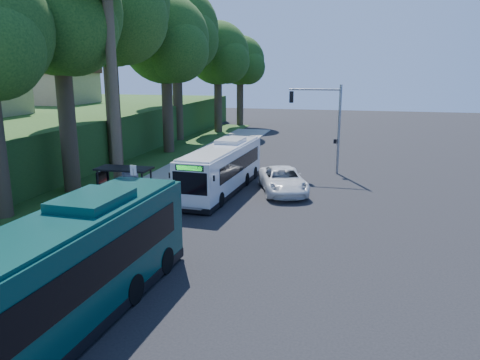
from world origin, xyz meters
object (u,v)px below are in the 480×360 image
(bus_shelter, at_px, (122,179))
(teal_bus, at_px, (58,275))
(white_bus, at_px, (223,167))
(pickup, at_px, (283,180))

(bus_shelter, relative_size, teal_bus, 0.24)
(white_bus, height_order, teal_bus, teal_bus)
(white_bus, bearing_deg, teal_bus, -87.34)
(teal_bus, bearing_deg, bus_shelter, 111.73)
(teal_bus, height_order, pickup, teal_bus)
(teal_bus, bearing_deg, white_bus, 91.77)
(white_bus, relative_size, pickup, 1.91)
(pickup, bearing_deg, bus_shelter, -163.35)
(bus_shelter, distance_m, teal_bus, 13.51)
(bus_shelter, distance_m, pickup, 10.67)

